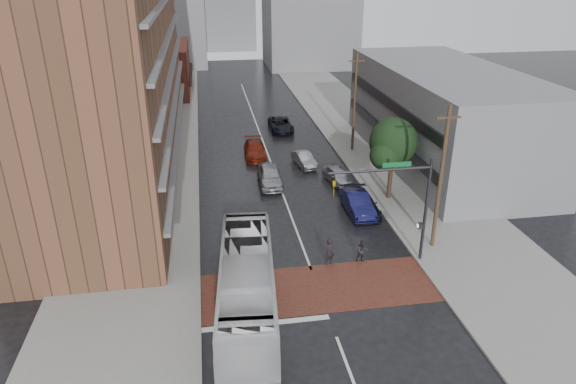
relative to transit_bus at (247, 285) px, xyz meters
name	(u,v)px	position (x,y,z in m)	size (l,w,h in m)	color
ground	(320,293)	(4.38, 1.00, -1.76)	(160.00, 160.00, 0.00)	black
crosswalk	(318,288)	(4.38, 1.50, -1.75)	(14.00, 5.00, 0.02)	brown
sidewalk_west	(153,158)	(-7.12, 26.00, -1.68)	(9.00, 90.00, 0.15)	gray
sidewalk_east	(374,145)	(15.88, 26.00, -1.68)	(9.00, 90.00, 0.15)	gray
apartment_block	(105,12)	(-9.62, 25.00, 12.24)	(10.00, 44.00, 28.00)	brown
storefront_west	(161,69)	(-7.62, 55.00, 1.74)	(8.00, 16.00, 7.00)	maroon
building_east	(444,116)	(20.88, 21.00, 2.74)	(11.00, 26.00, 9.00)	slate
street_tree	(393,145)	(12.90, 13.03, 2.98)	(4.20, 4.10, 6.90)	#332319
signal_mast	(405,197)	(10.23, 3.50, 2.98)	(6.50, 0.30, 7.20)	#2D2D33
utility_pole_near	(441,178)	(13.18, 5.00, 3.38)	(1.60, 0.26, 10.00)	#473321
utility_pole_far	(355,102)	(13.18, 25.00, 3.38)	(1.60, 0.26, 10.00)	#473321
transit_bus	(247,285)	(0.00, 0.00, 0.00)	(2.95, 12.61, 3.51)	silver
pedestrian_a	(330,252)	(5.68, 4.00, -0.82)	(0.68, 0.45, 1.87)	black
pedestrian_b	(362,251)	(7.86, 4.00, -0.97)	(0.76, 0.59, 1.56)	black
car_travel_a	(270,176)	(3.57, 17.54, -0.90)	(2.02, 5.02, 1.71)	#999BA0
car_travel_b	(304,159)	(7.44, 21.58, -1.11)	(1.37, 3.93, 1.30)	#A5A8AD
car_travel_c	(255,150)	(3.02, 24.82, -1.02)	(2.07, 5.10, 1.48)	#66190B
suv_travel	(281,125)	(6.92, 33.03, -1.01)	(2.46, 5.34, 1.48)	black
car_parked_near	(357,203)	(9.58, 11.00, -0.94)	(1.72, 4.93, 1.63)	#12123F
car_parked_mid	(363,204)	(10.04, 11.00, -1.04)	(1.99, 4.90, 1.42)	black
car_parked_far	(338,175)	(9.58, 17.00, -1.06)	(1.65, 4.11, 1.40)	#A4A7AC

